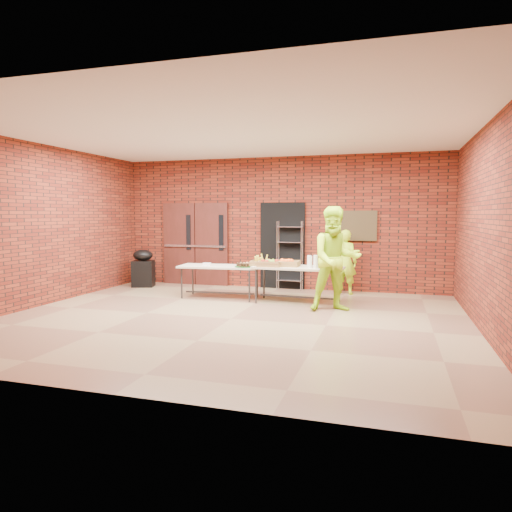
{
  "coord_description": "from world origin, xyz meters",
  "views": [
    {
      "loc": [
        2.65,
        -7.35,
        1.82
      ],
      "look_at": [
        0.04,
        1.4,
        0.98
      ],
      "focal_mm": 32.0,
      "sensor_mm": 36.0,
      "label": 1
    }
  ],
  "objects_px": {
    "table_left": "(220,268)",
    "volunteer_woman": "(345,262)",
    "table_right": "(298,270)",
    "covered_grill": "(143,268)",
    "wire_rack": "(290,256)",
    "coffee_dispenser": "(330,254)",
    "volunteer_man": "(336,259)"
  },
  "relations": [
    {
      "from": "table_left",
      "to": "volunteer_man",
      "type": "xyz_separation_m",
      "value": [
        2.56,
        -0.61,
        0.33
      ]
    },
    {
      "from": "coffee_dispenser",
      "to": "covered_grill",
      "type": "relative_size",
      "value": 0.56
    },
    {
      "from": "coffee_dispenser",
      "to": "volunteer_man",
      "type": "xyz_separation_m",
      "value": [
        0.18,
        -0.63,
        -0.03
      ]
    },
    {
      "from": "coffee_dispenser",
      "to": "covered_grill",
      "type": "xyz_separation_m",
      "value": [
        -4.79,
        0.91,
        -0.54
      ]
    },
    {
      "from": "wire_rack",
      "to": "volunteer_woman",
      "type": "relative_size",
      "value": 1.12
    },
    {
      "from": "wire_rack",
      "to": "coffee_dispenser",
      "type": "bearing_deg",
      "value": -51.39
    },
    {
      "from": "covered_grill",
      "to": "volunteer_woman",
      "type": "bearing_deg",
      "value": -12.7
    },
    {
      "from": "wire_rack",
      "to": "covered_grill",
      "type": "xyz_separation_m",
      "value": [
        -3.63,
        -0.59,
        -0.36
      ]
    },
    {
      "from": "table_left",
      "to": "coffee_dispenser",
      "type": "distance_m",
      "value": 2.41
    },
    {
      "from": "wire_rack",
      "to": "volunteer_woman",
      "type": "distance_m",
      "value": 1.36
    },
    {
      "from": "wire_rack",
      "to": "table_left",
      "type": "height_order",
      "value": "wire_rack"
    },
    {
      "from": "wire_rack",
      "to": "coffee_dispenser",
      "type": "height_order",
      "value": "wire_rack"
    },
    {
      "from": "table_right",
      "to": "coffee_dispenser",
      "type": "bearing_deg",
      "value": 8.29
    },
    {
      "from": "wire_rack",
      "to": "table_left",
      "type": "distance_m",
      "value": 1.95
    },
    {
      "from": "coffee_dispenser",
      "to": "table_right",
      "type": "bearing_deg",
      "value": -174.41
    },
    {
      "from": "volunteer_woman",
      "to": "volunteer_man",
      "type": "xyz_separation_m",
      "value": [
        0.0,
        -1.91,
        0.25
      ]
    },
    {
      "from": "table_right",
      "to": "covered_grill",
      "type": "distance_m",
      "value": 4.27
    },
    {
      "from": "volunteer_man",
      "to": "table_left",
      "type": "bearing_deg",
      "value": 146.49
    },
    {
      "from": "wire_rack",
      "to": "volunteer_man",
      "type": "xyz_separation_m",
      "value": [
        1.34,
        -2.13,
        0.16
      ]
    },
    {
      "from": "coffee_dispenser",
      "to": "volunteer_man",
      "type": "bearing_deg",
      "value": -74.22
    },
    {
      "from": "coffee_dispenser",
      "to": "volunteer_man",
      "type": "relative_size",
      "value": 0.27
    },
    {
      "from": "wire_rack",
      "to": "covered_grill",
      "type": "relative_size",
      "value": 1.77
    },
    {
      "from": "wire_rack",
      "to": "covered_grill",
      "type": "distance_m",
      "value": 3.7
    },
    {
      "from": "wire_rack",
      "to": "table_right",
      "type": "height_order",
      "value": "wire_rack"
    },
    {
      "from": "coffee_dispenser",
      "to": "volunteer_woman",
      "type": "height_order",
      "value": "volunteer_woman"
    },
    {
      "from": "wire_rack",
      "to": "coffee_dispenser",
      "type": "distance_m",
      "value": 1.91
    },
    {
      "from": "wire_rack",
      "to": "coffee_dispenser",
      "type": "xyz_separation_m",
      "value": [
        1.16,
        -1.5,
        0.18
      ]
    },
    {
      "from": "coffee_dispenser",
      "to": "covered_grill",
      "type": "distance_m",
      "value": 4.91
    },
    {
      "from": "table_left",
      "to": "volunteer_woman",
      "type": "relative_size",
      "value": 1.21
    },
    {
      "from": "table_left",
      "to": "volunteer_woman",
      "type": "bearing_deg",
      "value": 22.18
    },
    {
      "from": "wire_rack",
      "to": "coffee_dispenser",
      "type": "relative_size",
      "value": 3.17
    },
    {
      "from": "covered_grill",
      "to": "volunteer_man",
      "type": "bearing_deg",
      "value": -34.14
    }
  ]
}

